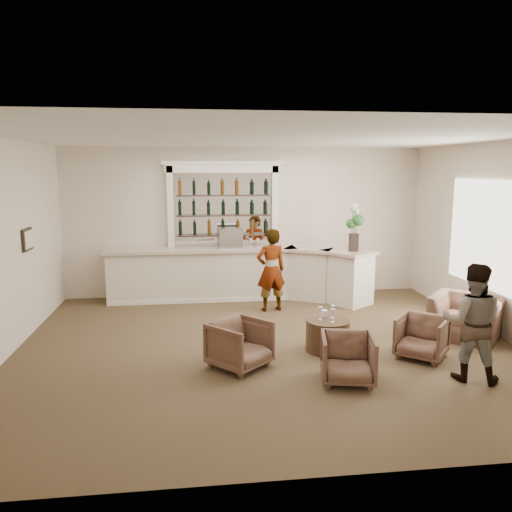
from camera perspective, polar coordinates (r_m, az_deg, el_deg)
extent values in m
plane|color=brown|center=(8.20, 1.38, -10.29)|extent=(8.00, 8.00, 0.00)
cube|color=beige|center=(11.23, -1.21, 3.88)|extent=(8.00, 0.04, 3.30)
cube|color=beige|center=(9.26, 26.73, 1.52)|extent=(0.04, 7.00, 3.30)
cube|color=silver|center=(7.71, 1.49, 13.39)|extent=(8.00, 7.00, 0.04)
cube|color=white|center=(9.65, 24.97, 2.26)|extent=(0.05, 2.40, 1.90)
cube|color=black|center=(9.33, -24.67, 1.73)|extent=(0.04, 0.46, 0.38)
cube|color=beige|center=(9.32, -24.53, 1.73)|extent=(0.01, 0.38, 0.30)
cube|color=silver|center=(11.00, -6.19, -2.16)|extent=(4.00, 0.70, 1.08)
cube|color=beige|center=(10.88, -6.24, 0.76)|extent=(4.10, 0.82, 0.06)
cube|color=silver|center=(11.06, 6.10, -2.09)|extent=(1.12, 1.04, 1.08)
cube|color=beige|center=(10.94, 6.18, 0.81)|extent=(1.27, 1.19, 0.06)
cube|color=silver|center=(10.76, 10.37, -2.55)|extent=(1.08, 1.14, 1.08)
cube|color=beige|center=(10.63, 10.49, 0.43)|extent=(1.24, 1.29, 0.06)
cube|color=white|center=(10.80, -6.11, -5.07)|extent=(4.00, 0.06, 0.10)
cube|color=white|center=(11.14, -3.77, 5.36)|extent=(2.15, 0.02, 1.65)
cube|color=white|center=(11.13, -9.65, 2.65)|extent=(0.14, 0.16, 2.90)
cube|color=white|center=(11.26, 2.13, 2.87)|extent=(0.14, 0.16, 2.90)
cube|color=white|center=(11.05, -3.81, 9.94)|extent=(2.52, 0.16, 0.18)
cube|color=white|center=(11.05, -3.82, 10.57)|extent=(2.64, 0.20, 0.08)
cube|color=#302218|center=(11.10, -3.71, 2.38)|extent=(2.05, 0.20, 0.03)
cube|color=#302218|center=(11.05, -3.73, 4.65)|extent=(2.05, 0.20, 0.03)
cube|color=#302218|center=(11.01, -3.76, 6.93)|extent=(2.05, 0.20, 0.03)
cylinder|color=#46341E|center=(8.03, 8.17, -8.96)|extent=(0.68, 0.68, 0.50)
imported|color=gray|center=(10.00, 1.72, -1.61)|extent=(0.68, 0.52, 1.67)
imported|color=gray|center=(7.34, 23.44, -6.96)|extent=(0.97, 0.89, 1.61)
imported|color=brown|center=(7.29, -1.86, -10.04)|extent=(1.06, 1.06, 0.69)
imported|color=brown|center=(6.93, 10.44, -11.45)|extent=(0.82, 0.84, 0.65)
imported|color=brown|center=(8.05, 18.42, -8.80)|extent=(0.98, 0.98, 0.64)
imported|color=brown|center=(9.24, 22.84, -6.44)|extent=(1.45, 1.44, 0.71)
cube|color=silver|center=(10.79, -2.93, 2.06)|extent=(0.51, 0.43, 0.44)
cube|color=black|center=(10.58, 11.09, 1.54)|extent=(0.17, 0.17, 0.37)
cube|color=white|center=(8.06, 7.83, -6.56)|extent=(0.08, 0.08, 0.12)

